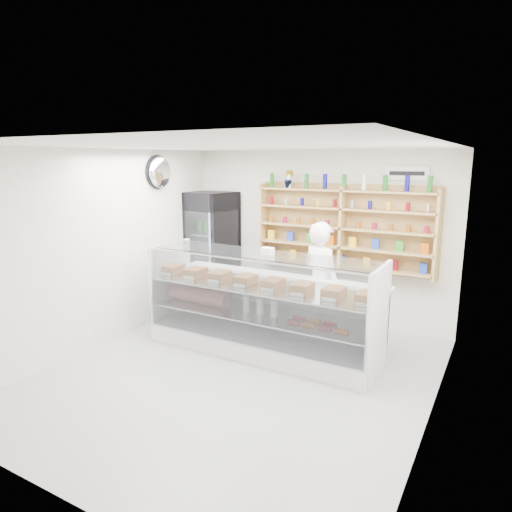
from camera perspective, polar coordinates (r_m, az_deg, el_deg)
The scene contains 8 objects.
room at distance 5.43m, azimuth -2.42°, elevation -1.33°, with size 5.00×5.00×5.00m.
display_counter at distance 6.43m, azimuth 0.82°, elevation -8.67°, with size 3.25×0.97×1.42m.
shop_worker at distance 6.63m, azimuth 8.08°, elevation -3.42°, with size 0.66×0.43×1.80m, color white.
drinks_cooler at distance 8.24m, azimuth -5.52°, elevation 0.72°, with size 0.83×0.82×2.09m.
wall_shelving at distance 7.28m, azimuth 10.75°, elevation 3.44°, with size 2.84×0.28×1.33m.
potted_plant at distance 7.56m, azimuth 4.15°, elevation 9.61°, with size 0.16×0.13×0.29m, color #1E6626.
security_mirror at distance 7.55m, azimuth -11.89°, elevation 10.22°, with size 0.15×0.50×0.50m, color silver.
wall_sign at distance 7.10m, azimuth 18.35°, elevation 9.78°, with size 0.62×0.03×0.20m, color white.
Camera 1 is at (2.79, -4.49, 2.65)m, focal length 32.00 mm.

